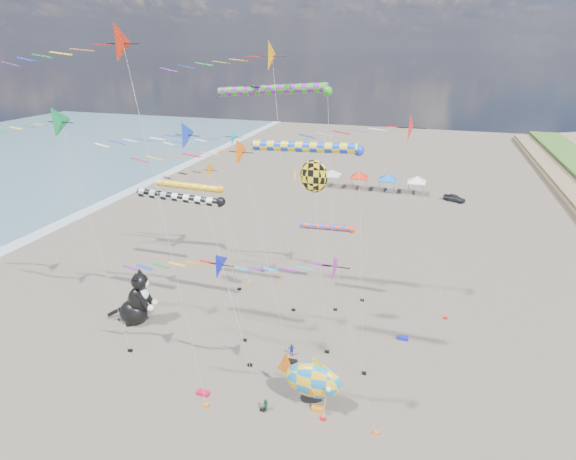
% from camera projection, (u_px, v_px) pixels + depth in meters
% --- Properties ---
extents(ground, '(260.00, 260.00, 0.00)m').
position_uv_depth(ground, '(224.00, 460.00, 28.23)').
color(ground, brown).
rests_on(ground, ground).
extents(delta_kite_0, '(11.89, 2.34, 25.54)m').
position_uv_depth(delta_kite_0, '(108.00, 48.00, 24.46)').
color(delta_kite_0, red).
rests_on(delta_kite_0, ground).
extents(delta_kite_1, '(9.84, 2.48, 20.24)m').
position_uv_depth(delta_kite_1, '(55.00, 128.00, 32.09)').
color(delta_kite_1, '#0F843F').
rests_on(delta_kite_1, ground).
extents(delta_kite_2, '(12.96, 2.17, 18.16)m').
position_uv_depth(delta_kite_2, '(219.00, 157.00, 32.49)').
color(delta_kite_2, '#FA6105').
rests_on(delta_kite_2, ground).
extents(delta_kite_3, '(9.72, 1.94, 12.42)m').
position_uv_depth(delta_kite_3, '(202.00, 265.00, 28.91)').
color(delta_kite_3, '#0C13BA').
rests_on(delta_kite_3, ground).
extents(delta_kite_4, '(9.21, 1.80, 13.53)m').
position_uv_depth(delta_kite_4, '(321.00, 262.00, 26.65)').
color(delta_kite_4, purple).
rests_on(delta_kite_4, ground).
extents(delta_kite_5, '(10.86, 2.09, 19.59)m').
position_uv_depth(delta_kite_5, '(182.00, 139.00, 30.85)').
color(delta_kite_5, '#163AC4').
rests_on(delta_kite_5, ground).
extents(delta_kite_6, '(12.33, 2.61, 24.80)m').
position_uv_depth(delta_kite_6, '(254.00, 58.00, 36.33)').
color(delta_kite_6, orange).
rests_on(delta_kite_6, ground).
extents(delta_kite_7, '(12.33, 2.08, 16.78)m').
position_uv_depth(delta_kite_7, '(226.00, 138.00, 46.19)').
color(delta_kite_7, '#12D7D5').
rests_on(delta_kite_7, ground).
extents(delta_kite_8, '(13.21, 2.61, 19.24)m').
position_uv_depth(delta_kite_8, '(413.00, 130.00, 37.47)').
color(delta_kite_8, red).
rests_on(delta_kite_8, ground).
extents(delta_kite_9, '(9.17, 1.75, 13.27)m').
position_uv_depth(delta_kite_9, '(204.00, 174.00, 45.85)').
color(delta_kite_9, orange).
rests_on(delta_kite_9, ground).
extents(windsock_0, '(11.26, 0.84, 21.14)m').
position_uv_depth(windsock_0, '(277.00, 91.00, 38.02)').
color(windsock_0, '#2B991B').
rests_on(windsock_0, ground).
extents(windsock_1, '(8.75, 0.73, 11.45)m').
position_uv_depth(windsock_1, '(192.00, 187.00, 45.09)').
color(windsock_1, '#FFA215').
rests_on(windsock_1, ground).
extents(windsock_2, '(9.07, 0.76, 13.22)m').
position_uv_depth(windsock_2, '(183.00, 199.00, 36.11)').
color(windsock_2, black).
rests_on(windsock_2, ground).
extents(windsock_3, '(9.14, 0.77, 18.24)m').
position_uv_depth(windsock_3, '(309.00, 148.00, 30.23)').
color(windsock_3, blue).
rests_on(windsock_3, ground).
extents(windsock_4, '(6.84, 0.69, 8.03)m').
position_uv_depth(windsock_4, '(329.00, 228.00, 44.02)').
color(windsock_4, red).
rests_on(windsock_4, ground).
extents(angelfish_kite, '(3.74, 3.02, 16.10)m').
position_uv_depth(angelfish_kite, '(311.00, 178.00, 34.94)').
color(angelfish_kite, yellow).
rests_on(angelfish_kite, ground).
extents(cat_inflatable, '(4.41, 2.86, 5.49)m').
position_uv_depth(cat_inflatable, '(134.00, 297.00, 41.30)').
color(cat_inflatable, black).
rests_on(cat_inflatable, ground).
extents(fish_inflatable, '(5.62, 2.96, 4.54)m').
position_uv_depth(fish_inflatable, '(313.00, 380.00, 31.55)').
color(fish_inflatable, '#137BC1').
rests_on(fish_inflatable, ground).
extents(person_adult, '(0.65, 0.55, 1.51)m').
position_uv_depth(person_adult, '(313.00, 366.00, 35.42)').
color(person_adult, '#92949E').
rests_on(person_adult, ground).
extents(child_green, '(0.57, 0.50, 1.01)m').
position_uv_depth(child_green, '(266.00, 405.00, 31.89)').
color(child_green, '#1A6F32').
rests_on(child_green, ground).
extents(child_blue, '(0.71, 0.53, 1.12)m').
position_uv_depth(child_blue, '(292.00, 350.00, 37.62)').
color(child_blue, '#2832BA').
rests_on(child_blue, ground).
extents(kite_bag_0, '(0.90, 0.44, 0.30)m').
position_uv_depth(kite_bag_0, '(403.00, 338.00, 39.82)').
color(kite_bag_0, '#1219BC').
rests_on(kite_bag_0, ground).
extents(kite_bag_1, '(0.90, 0.44, 0.30)m').
position_uv_depth(kite_bag_1, '(318.00, 409.00, 32.05)').
color(kite_bag_1, orange).
rests_on(kite_bag_1, ground).
extents(kite_bag_2, '(0.90, 0.44, 0.30)m').
position_uv_depth(kite_bag_2, '(292.00, 362.00, 36.85)').
color(kite_bag_2, black).
rests_on(kite_bag_2, ground).
extents(kite_bag_3, '(0.90, 0.44, 0.30)m').
position_uv_depth(kite_bag_3, '(203.00, 393.00, 33.50)').
color(kite_bag_3, red).
rests_on(kite_bag_3, ground).
extents(tent_row, '(19.20, 4.20, 3.80)m').
position_uv_depth(tent_row, '(374.00, 174.00, 79.62)').
color(tent_row, silver).
rests_on(tent_row, ground).
extents(parked_car, '(3.87, 2.85, 1.22)m').
position_uv_depth(parked_car, '(454.00, 198.00, 75.01)').
color(parked_car, '#26262D').
rests_on(parked_car, ground).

